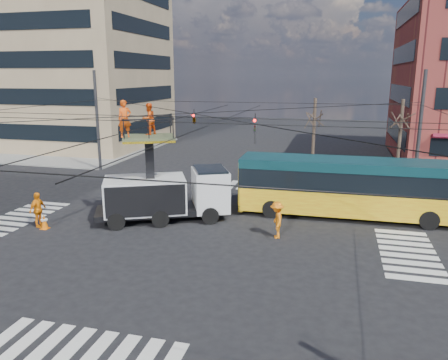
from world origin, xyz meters
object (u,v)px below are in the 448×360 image
worker_ground (38,210)px  traffic_cone (44,222)px  utility_truck (166,182)px  city_bus (353,187)px  flagger (277,220)px

worker_ground → traffic_cone: bearing=-108.1°
utility_truck → traffic_cone: size_ratio=9.64×
utility_truck → traffic_cone: 6.44m
city_bus → worker_ground: bearing=-160.8°
utility_truck → city_bus: size_ratio=0.59×
worker_ground → utility_truck: bearing=-60.1°
traffic_cone → worker_ground: (-0.47, 0.20, 0.54)m
city_bus → traffic_cone: (-15.20, -5.92, -1.35)m
utility_truck → city_bus: bearing=-8.5°
utility_truck → flagger: utility_truck is taller
utility_truck → traffic_cone: utility_truck is taller
utility_truck → flagger: bearing=-36.7°
city_bus → worker_ground: (-15.67, -5.72, -0.81)m
traffic_cone → utility_truck: bearing=28.5°
worker_ground → flagger: (12.08, 1.53, -0.02)m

